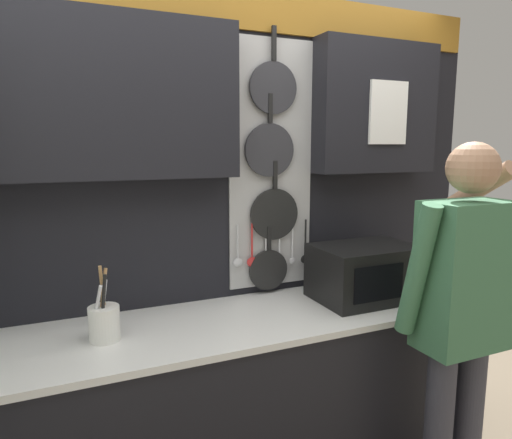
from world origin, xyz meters
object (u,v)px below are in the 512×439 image
utensil_crock (104,321)px  person (461,305)px  microwave (365,272)px  knife_block (425,271)px

utensil_crock → person: (1.40, -0.52, 0.04)m
microwave → utensil_crock: utensil_crock is taller
microwave → person: (0.11, -0.52, -0.02)m
utensil_crock → person: 1.49m
microwave → utensil_crock: bearing=179.9°
utensil_crock → person: size_ratio=0.18×
utensil_crock → knife_block: bearing=-0.0°
microwave → utensil_crock: (-1.29, 0.00, -0.06)m
utensil_crock → person: person is taller
knife_block → person: size_ratio=0.16×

